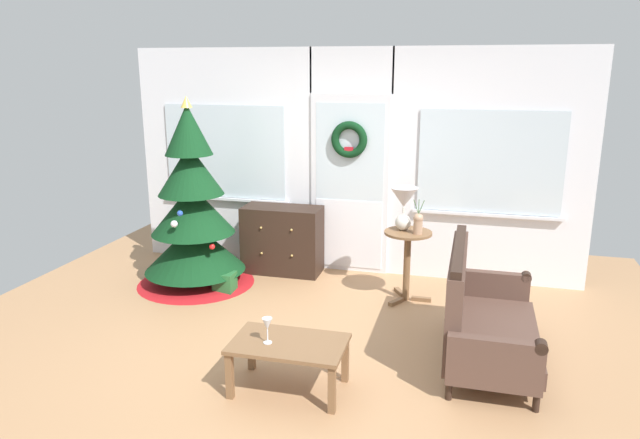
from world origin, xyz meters
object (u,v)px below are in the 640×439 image
at_px(table_lamp, 404,203).
at_px(wine_glass, 267,325).
at_px(dresser_cabinet, 282,240).
at_px(settee_sofa, 479,316).
at_px(christmas_tree, 193,219).
at_px(gift_box, 225,282).
at_px(flower_vase, 418,222).
at_px(side_table, 407,252).
at_px(coffee_table, 289,349).

distance_m(table_lamp, wine_glass, 2.24).
bearing_deg(table_lamp, dresser_cabinet, 162.81).
bearing_deg(settee_sofa, wine_glass, -148.55).
height_order(christmas_tree, wine_glass, christmas_tree).
xyz_separation_m(table_lamp, gift_box, (-1.84, -0.32, -0.91)).
bearing_deg(gift_box, christmas_tree, 159.04).
distance_m(settee_sofa, table_lamp, 1.53).
bearing_deg(settee_sofa, flower_vase, 120.51).
distance_m(dresser_cabinet, gift_box, 0.91).
xyz_separation_m(christmas_tree, side_table, (2.32, 0.12, -0.22)).
distance_m(christmas_tree, table_lamp, 2.28).
bearing_deg(christmas_tree, gift_box, -20.96).
bearing_deg(coffee_table, christmas_tree, 132.32).
xyz_separation_m(settee_sofa, table_lamp, (-0.78, 1.15, 0.64)).
relative_size(christmas_tree, flower_vase, 5.85).
xyz_separation_m(dresser_cabinet, gift_box, (-0.40, -0.77, -0.28)).
xyz_separation_m(christmas_tree, coffee_table, (1.69, -1.85, -0.41)).
bearing_deg(flower_vase, christmas_tree, -178.56).
xyz_separation_m(settee_sofa, flower_vase, (-0.62, 1.05, 0.47)).
bearing_deg(settee_sofa, dresser_cabinet, 144.26).
bearing_deg(dresser_cabinet, wine_glass, -73.84).
distance_m(christmas_tree, gift_box, 0.78).
bearing_deg(flower_vase, dresser_cabinet, 161.18).
relative_size(coffee_table, gift_box, 3.95).
bearing_deg(coffee_table, dresser_cabinet, 109.50).
bearing_deg(coffee_table, table_lamp, 74.18).
distance_m(christmas_tree, flower_vase, 2.42).
xyz_separation_m(christmas_tree, table_lamp, (2.26, 0.16, 0.27)).
bearing_deg(dresser_cabinet, table_lamp, -17.19).
distance_m(christmas_tree, side_table, 2.33).
distance_m(dresser_cabinet, flower_vase, 1.75).
xyz_separation_m(christmas_tree, flower_vase, (2.42, 0.06, 0.11)).
relative_size(christmas_tree, wine_glass, 10.49).
bearing_deg(wine_glass, table_lamp, 70.97).
bearing_deg(gift_box, flower_vase, 6.29).
bearing_deg(coffee_table, wine_glass, -159.26).
bearing_deg(settee_sofa, side_table, 122.92).
relative_size(dresser_cabinet, wine_glass, 4.63).
xyz_separation_m(dresser_cabinet, side_table, (1.50, -0.49, 0.13)).
bearing_deg(wine_glass, settee_sofa, 31.45).
height_order(side_table, table_lamp, table_lamp).
xyz_separation_m(dresser_cabinet, settee_sofa, (2.22, -1.60, -0.01)).
relative_size(table_lamp, coffee_table, 0.52).
distance_m(side_table, wine_glass, 2.17).
height_order(settee_sofa, gift_box, settee_sofa).
xyz_separation_m(christmas_tree, settee_sofa, (3.04, -0.99, -0.37)).
xyz_separation_m(flower_vase, coffee_table, (-0.73, -1.91, -0.52)).
relative_size(christmas_tree, coffee_table, 2.42).
relative_size(christmas_tree, side_table, 2.80).
bearing_deg(table_lamp, christmas_tree, -175.92).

